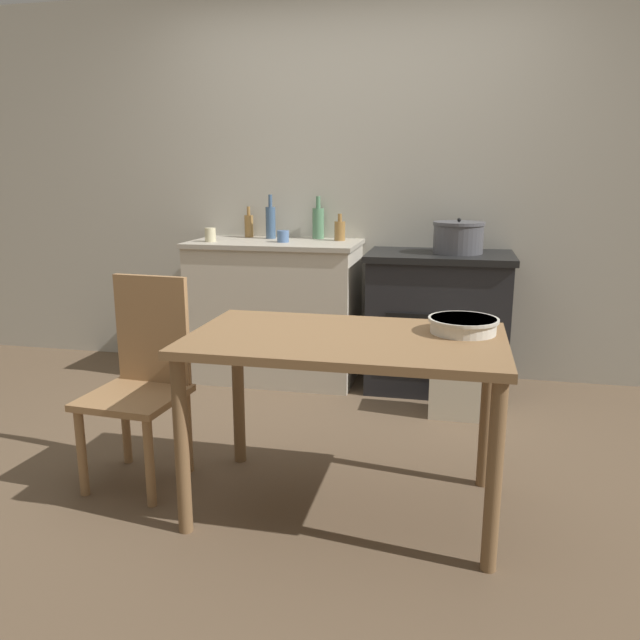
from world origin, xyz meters
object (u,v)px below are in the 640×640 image
at_px(stove, 437,321).
at_px(chair, 142,377).
at_px(cup_center_right, 210,235).
at_px(work_table, 346,360).
at_px(flour_sack, 455,383).
at_px(bottle_left, 271,222).
at_px(cup_center, 283,236).
at_px(stock_pot, 458,237).
at_px(bottle_far_left, 318,222).
at_px(bottle_center_left, 340,230).
at_px(bottle_mid_left, 249,225).
at_px(mixing_bowl_large, 463,324).

distance_m(stove, chair, 1.99).
relative_size(chair, cup_center_right, 10.28).
relative_size(work_table, flour_sack, 3.20).
xyz_separation_m(bottle_left, cup_center, (0.15, -0.22, -0.08)).
xyz_separation_m(chair, stock_pot, (1.36, 1.55, 0.50)).
xyz_separation_m(bottle_far_left, cup_center, (-0.17, -0.29, -0.07)).
height_order(flour_sack, bottle_center_left, bottle_center_left).
height_order(flour_sack, bottle_mid_left, bottle_mid_left).
height_order(bottle_far_left, bottle_mid_left, bottle_far_left).
xyz_separation_m(stock_pot, mixing_bowl_large, (0.03, -1.49, -0.20)).
distance_m(mixing_bowl_large, bottle_mid_left, 2.26).
relative_size(flour_sack, stock_pot, 1.22).
distance_m(bottle_far_left, cup_center_right, 0.74).
relative_size(mixing_bowl_large, cup_center, 3.62).
bearing_deg(chair, flour_sack, 41.46).
bearing_deg(bottle_far_left, cup_center, -120.83).
relative_size(chair, bottle_mid_left, 4.32).
bearing_deg(bottle_center_left, flour_sack, -37.40).
bearing_deg(work_table, cup_center, 113.93).
xyz_separation_m(mixing_bowl_large, bottle_far_left, (-0.98, 1.71, 0.27)).
bearing_deg(cup_center, bottle_center_left, 28.30).
bearing_deg(cup_center_right, cup_center, 8.20).
bearing_deg(flour_sack, stove, 104.78).
bearing_deg(mixing_bowl_large, bottle_left, 128.29).
height_order(work_table, cup_center_right, cup_center_right).
distance_m(stock_pot, mixing_bowl_large, 1.50).
height_order(stock_pot, bottle_center_left, bottle_center_left).
distance_m(work_table, cup_center_right, 1.93).
bearing_deg(cup_center_right, bottle_center_left, 17.16).
bearing_deg(flour_sack, mixing_bowl_large, -89.36).
height_order(stock_pot, cup_center, stock_pot).
relative_size(chair, cup_center, 11.89).
height_order(flour_sack, bottle_left, bottle_left).
height_order(mixing_bowl_large, cup_center_right, cup_center_right).
bearing_deg(stove, bottle_left, 172.27).
relative_size(work_table, bottle_mid_left, 5.84).
distance_m(bottle_far_left, cup_center, 0.34).
relative_size(work_table, bottle_left, 4.18).
bearing_deg(bottle_mid_left, flour_sack, -25.59).
distance_m(flour_sack, bottle_mid_left, 1.81).
height_order(bottle_far_left, cup_center_right, bottle_far_left).
relative_size(bottle_far_left, bottle_left, 0.96).
bearing_deg(chair, bottle_far_left, 80.79).
height_order(bottle_mid_left, bottle_center_left, bottle_mid_left).
xyz_separation_m(chair, bottle_center_left, (0.59, 1.66, 0.52)).
height_order(bottle_center_left, cup_center, bottle_center_left).
bearing_deg(bottle_left, stove, -7.73).
relative_size(chair, mixing_bowl_large, 3.28).
xyz_separation_m(bottle_left, bottle_mid_left, (-0.18, 0.05, -0.03)).
height_order(chair, flour_sack, chair).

